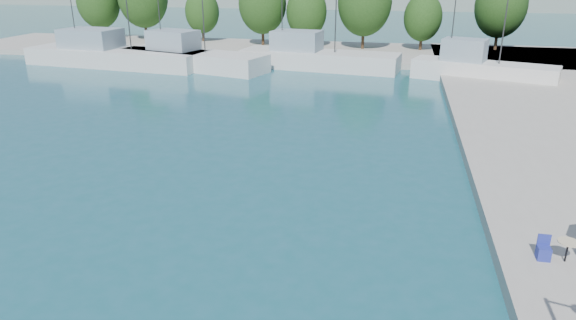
% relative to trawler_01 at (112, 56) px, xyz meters
% --- Properties ---
extents(quay_far, '(90.00, 16.00, 0.60)m').
position_rel_trawler_01_xyz_m(quay_far, '(20.12, 12.10, -0.77)').
color(quay_far, '#9F9990').
rests_on(quay_far, ground).
extents(trawler_01, '(20.33, 7.33, 10.20)m').
position_rel_trawler_01_xyz_m(trawler_01, '(0.00, 0.00, 0.00)').
color(trawler_01, silver).
rests_on(trawler_01, ground).
extents(trawler_02, '(16.91, 8.59, 10.20)m').
position_rel_trawler_01_xyz_m(trawler_02, '(8.79, 0.23, 0.00)').
color(trawler_02, silver).
rests_on(trawler_02, ground).
extents(trawler_03, '(16.86, 6.40, 10.20)m').
position_rel_trawler_01_xyz_m(trawler_03, '(21.69, 2.87, 0.00)').
color(trawler_03, silver).
rests_on(trawler_03, ground).
extents(trawler_04, '(13.06, 7.07, 10.20)m').
position_rel_trawler_01_xyz_m(trawler_04, '(37.61, -0.48, 0.00)').
color(trawler_04, silver).
rests_on(trawler_04, ground).
extents(tree_01, '(5.81, 5.81, 8.60)m').
position_rel_trawler_01_xyz_m(tree_01, '(-11.12, 16.50, 4.49)').
color(tree_01, '#3F2B19').
rests_on(tree_01, quay_far).
extents(tree_03, '(4.53, 4.53, 6.71)m').
position_rel_trawler_01_xyz_m(tree_03, '(4.04, 16.60, 3.40)').
color(tree_03, '#3F2B19').
rests_on(tree_03, quay_far).
extents(tree_04, '(6.01, 6.01, 8.89)m').
position_rel_trawler_01_xyz_m(tree_04, '(12.93, 14.62, 4.66)').
color(tree_04, '#3F2B19').
rests_on(tree_04, quay_far).
extents(tree_05, '(4.98, 4.98, 7.38)m').
position_rel_trawler_01_xyz_m(tree_05, '(18.70, 13.96, 3.79)').
color(tree_05, '#3F2B19').
rests_on(tree_05, quay_far).
extents(tree_06, '(6.45, 6.45, 9.54)m').
position_rel_trawler_01_xyz_m(tree_06, '(25.72, 14.04, 5.04)').
color(tree_06, '#3F2B19').
rests_on(tree_06, quay_far).
extents(tree_07, '(4.48, 4.48, 6.63)m').
position_rel_trawler_01_xyz_m(tree_07, '(32.65, 14.52, 3.35)').
color(tree_07, '#3F2B19').
rests_on(tree_07, quay_far).
extents(tree_08, '(6.01, 6.01, 8.90)m').
position_rel_trawler_01_xyz_m(tree_08, '(41.57, 16.75, 4.67)').
color(tree_08, '#3F2B19').
rests_on(tree_08, quay_far).
extents(cafe_table_02, '(1.82, 0.70, 0.76)m').
position_rel_trawler_01_xyz_m(cafe_table_02, '(36.26, -33.81, -0.18)').
color(cafe_table_02, black).
rests_on(cafe_table_02, quay_right).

